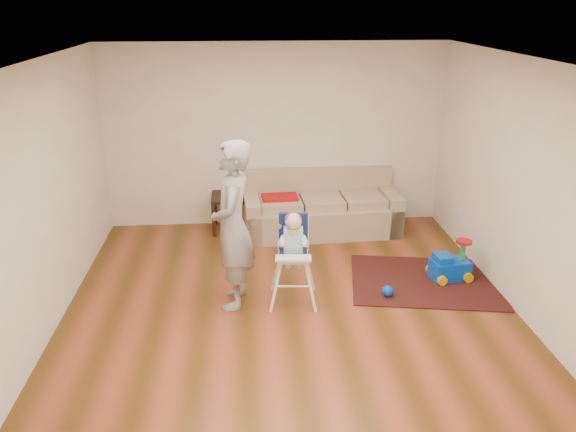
{
  "coord_description": "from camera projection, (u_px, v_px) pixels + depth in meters",
  "views": [
    {
      "loc": [
        -0.46,
        -5.37,
        3.25
      ],
      "look_at": [
        0.0,
        0.4,
        1.0
      ],
      "focal_mm": 35.0,
      "sensor_mm": 36.0,
      "label": 1
    }
  ],
  "objects": [
    {
      "name": "room_envelope",
      "position": [
        287.0,
        136.0,
        6.01
      ],
      "size": [
        5.04,
        5.52,
        2.72
      ],
      "color": "beige",
      "rests_on": "ground"
    },
    {
      "name": "ground",
      "position": [
        291.0,
        313.0,
        6.21
      ],
      "size": [
        5.5,
        5.5,
        0.0
      ],
      "primitive_type": "plane",
      "color": "#4F300F",
      "rests_on": "ground"
    },
    {
      "name": "side_table",
      "position": [
        231.0,
        213.0,
        8.36
      ],
      "size": [
        0.54,
        0.54,
        0.54
      ],
      "primitive_type": null,
      "color": "black",
      "rests_on": "ground"
    },
    {
      "name": "sofa",
      "position": [
        321.0,
        204.0,
        8.23
      ],
      "size": [
        2.3,
        1.04,
        0.87
      ],
      "rotation": [
        0.0,
        0.0,
        0.05
      ],
      "color": "tan",
      "rests_on": "ground"
    },
    {
      "name": "ride_on_toy",
      "position": [
        451.0,
        260.0,
        6.87
      ],
      "size": [
        0.49,
        0.38,
        0.5
      ],
      "primitive_type": null,
      "rotation": [
        0.0,
        0.0,
        0.14
      ],
      "color": "blue",
      "rests_on": "area_rug"
    },
    {
      "name": "area_rug",
      "position": [
        425.0,
        281.0,
        6.89
      ],
      "size": [
        1.97,
        1.61,
        0.01
      ],
      "primitive_type": "cube",
      "rotation": [
        0.0,
        0.0,
        -0.17
      ],
      "color": "black",
      "rests_on": "ground"
    },
    {
      "name": "adult",
      "position": [
        233.0,
        226.0,
        6.08
      ],
      "size": [
        0.5,
        0.72,
        1.9
      ],
      "primitive_type": "imported",
      "rotation": [
        0.0,
        0.0,
        -1.64
      ],
      "color": "gray",
      "rests_on": "ground"
    },
    {
      "name": "high_chair",
      "position": [
        293.0,
        260.0,
        6.28
      ],
      "size": [
        0.54,
        0.54,
        1.09
      ],
      "rotation": [
        0.0,
        0.0,
        -0.08
      ],
      "color": "white",
      "rests_on": "ground"
    },
    {
      "name": "toy_ball",
      "position": [
        388.0,
        291.0,
        6.51
      ],
      "size": [
        0.13,
        0.13,
        0.13
      ],
      "primitive_type": "sphere",
      "color": "blue",
      "rests_on": "area_rug"
    }
  ]
}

